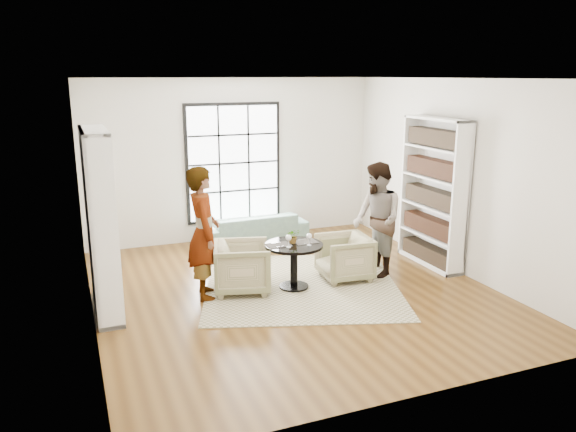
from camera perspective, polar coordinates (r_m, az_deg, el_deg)
name	(u,v)px	position (r m, az deg, el deg)	size (l,w,h in m)	color
ground	(293,291)	(8.22, 0.56, -7.60)	(6.00, 6.00, 0.00)	brown
room_shell	(280,199)	(8.34, -0.83, 1.75)	(6.00, 6.01, 6.00)	silver
rug	(302,285)	(8.42, 1.39, -7.02)	(2.80, 2.80, 0.01)	tan
pedestal_table	(294,256)	(8.16, 0.60, -4.09)	(0.84, 0.84, 0.68)	black
sofa	(253,229)	(10.38, -3.57, -1.30)	(1.96, 0.77, 0.57)	#739997
armchair_left	(242,267)	(8.13, -4.65, -5.19)	(0.78, 0.80, 0.73)	#C4C08C
armchair_right	(344,257)	(8.62, 5.74, -4.20)	(0.73, 0.75, 0.69)	#C4B48C
person_left	(203,233)	(7.82, -8.58, -1.72)	(0.68, 0.45, 1.86)	gray
person_right	(377,220)	(8.73, 9.04, -0.38)	(0.86, 0.67, 1.77)	gray
placemat_left	(279,245)	(8.04, -0.97, -2.97)	(0.34, 0.26, 0.01)	#282623
placemat_right	(305,242)	(8.20, 1.76, -2.63)	(0.34, 0.26, 0.01)	#282623
cutlery_left	(279,245)	(8.04, -0.97, -2.92)	(0.14, 0.22, 0.01)	silver
cutlery_right	(305,241)	(8.20, 1.76, -2.59)	(0.14, 0.22, 0.01)	silver
wine_glass_left	(289,238)	(7.91, 0.06, -2.28)	(0.08, 0.08, 0.19)	silver
wine_glass_right	(309,237)	(8.01, 2.17, -2.11)	(0.08, 0.08, 0.18)	silver
flower_centerpiece	(293,236)	(8.12, 0.54, -2.04)	(0.19, 0.17, 0.22)	gray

